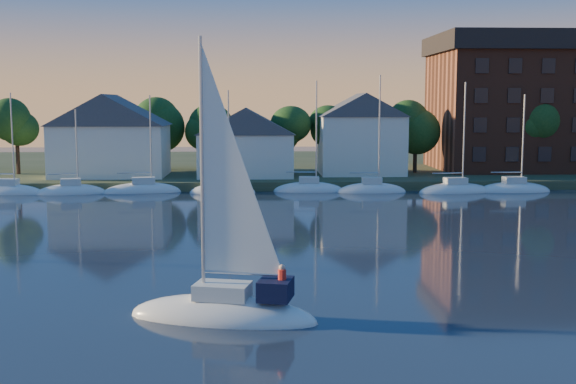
{
  "coord_description": "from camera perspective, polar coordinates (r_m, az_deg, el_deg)",
  "views": [
    {
      "loc": [
        -4.73,
        -28.37,
        9.73
      ],
      "look_at": [
        -2.52,
        22.0,
        3.43
      ],
      "focal_mm": 45.0,
      "sensor_mm": 36.0,
      "label": 1
    }
  ],
  "objects": [
    {
      "name": "shoreline_land",
      "position": [
        103.94,
        0.11,
        1.75
      ],
      "size": [
        160.0,
        50.0,
        2.0
      ],
      "primitive_type": "cube",
      "color": "#323F25",
      "rests_on": "ground"
    },
    {
      "name": "wooden_dock",
      "position": [
        81.1,
        0.85,
        0.23
      ],
      "size": [
        120.0,
        3.0,
        1.0
      ],
      "primitive_type": "cube",
      "color": "brown",
      "rests_on": "ground"
    },
    {
      "name": "tree_line",
      "position": [
        91.66,
        1.71,
        5.52
      ],
      "size": [
        93.4,
        5.4,
        8.9
      ],
      "color": "#372419",
      "rests_on": "shoreline_land"
    },
    {
      "name": "clubhouse_east",
      "position": [
        88.37,
        5.8,
        4.66
      ],
      "size": [
        10.5,
        8.4,
        9.8
      ],
      "color": "white",
      "rests_on": "shoreline_land"
    },
    {
      "name": "moored_fleet",
      "position": [
        78.04,
        -4.89,
        0.01
      ],
      "size": [
        71.5,
        2.4,
        12.05
      ],
      "color": "silver",
      "rests_on": "ground"
    },
    {
      "name": "clubhouse_west",
      "position": [
        88.16,
        -13.84,
        4.45
      ],
      "size": [
        13.65,
        9.45,
        9.64
      ],
      "color": "white",
      "rests_on": "shoreline_land"
    },
    {
      "name": "condo_block",
      "position": [
        101.04,
        20.18,
        6.72
      ],
      "size": [
        31.0,
        17.0,
        17.4
      ],
      "color": "brown",
      "rests_on": "shoreline_land"
    },
    {
      "name": "clubhouse_centre",
      "position": [
        85.51,
        -3.36,
        4.03
      ],
      "size": [
        11.55,
        8.4,
        8.08
      ],
      "color": "white",
      "rests_on": "shoreline_land"
    },
    {
      "name": "hero_sailboat",
      "position": [
        32.99,
        -4.95,
        -9.02
      ],
      "size": [
        9.14,
        4.78,
        13.68
      ],
      "rotation": [
        0.0,
        0.0,
        2.9
      ],
      "color": "silver",
      "rests_on": "ground"
    },
    {
      "name": "ground",
      "position": [
        30.37,
        6.72,
        -11.62
      ],
      "size": [
        260.0,
        260.0,
        0.0
      ],
      "primitive_type": "plane",
      "color": "black",
      "rests_on": "ground"
    }
  ]
}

